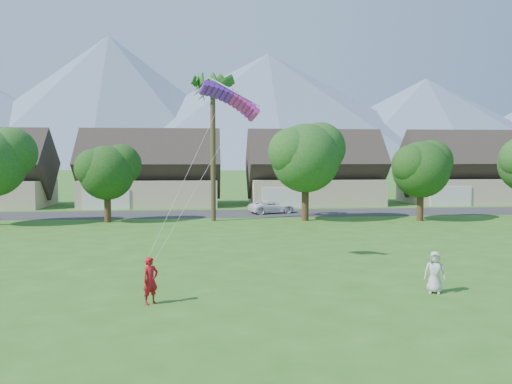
{
  "coord_description": "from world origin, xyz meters",
  "views": [
    {
      "loc": [
        -2.32,
        -14.81,
        5.54
      ],
      "look_at": [
        0.0,
        10.0,
        3.8
      ],
      "focal_mm": 35.0,
      "sensor_mm": 36.0,
      "label": 1
    }
  ],
  "objects": [
    {
      "name": "parafoil_kite",
      "position": [
        -1.22,
        10.23,
        8.51
      ],
      "size": [
        3.11,
        1.14,
        0.5
      ],
      "rotation": [
        0.0,
        0.0,
        0.1
      ],
      "color": "#691BCC",
      "rests_on": "ground"
    },
    {
      "name": "kite_flyer",
      "position": [
        -4.56,
        3.99,
        0.9
      ],
      "size": [
        0.78,
        0.76,
        1.8
      ],
      "primitive_type": "imported",
      "rotation": [
        0.0,
        0.0,
        0.72
      ],
      "color": "#AD131C",
      "rests_on": "ground"
    },
    {
      "name": "watcher",
      "position": [
        6.82,
        4.48,
        0.86
      ],
      "size": [
        0.98,
        0.82,
        1.71
      ],
      "primitive_type": "imported",
      "rotation": [
        0.0,
        0.0,
        -0.39
      ],
      "color": "beige",
      "rests_on": "ground"
    },
    {
      "name": "ground",
      "position": [
        0.0,
        0.0,
        0.0
      ],
      "size": [
        500.0,
        500.0,
        0.0
      ],
      "primitive_type": "plane",
      "color": "#2D6019",
      "rests_on": "ground"
    },
    {
      "name": "houses_row",
      "position": [
        0.49,
        42.99,
        3.44
      ],
      "size": [
        72.75,
        8.19,
        8.86
      ],
      "color": "beige",
      "rests_on": "ground"
    },
    {
      "name": "fan_palm",
      "position": [
        -2.0,
        28.5,
        11.8
      ],
      "size": [
        3.0,
        3.0,
        13.8
      ],
      "color": "#4C3D26",
      "rests_on": "ground"
    },
    {
      "name": "street",
      "position": [
        0.0,
        34.0,
        0.01
      ],
      "size": [
        90.0,
        7.0,
        0.01
      ],
      "primitive_type": "cube",
      "color": "#2D2D30",
      "rests_on": "ground"
    },
    {
      "name": "mountain_ridge",
      "position": [
        10.4,
        260.0,
        29.07
      ],
      "size": [
        540.0,
        240.0,
        70.0
      ],
      "color": "slate",
      "rests_on": "ground"
    },
    {
      "name": "parked_car",
      "position": [
        3.8,
        34.0,
        0.64
      ],
      "size": [
        5.01,
        3.4,
        1.27
      ],
      "primitive_type": "imported",
      "rotation": [
        0.0,
        0.0,
        1.88
      ],
      "color": "white",
      "rests_on": "ground"
    },
    {
      "name": "tree_row",
      "position": [
        -1.14,
        27.92,
        4.89
      ],
      "size": [
        62.27,
        6.67,
        8.45
      ],
      "color": "#47301C",
      "rests_on": "ground"
    }
  ]
}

